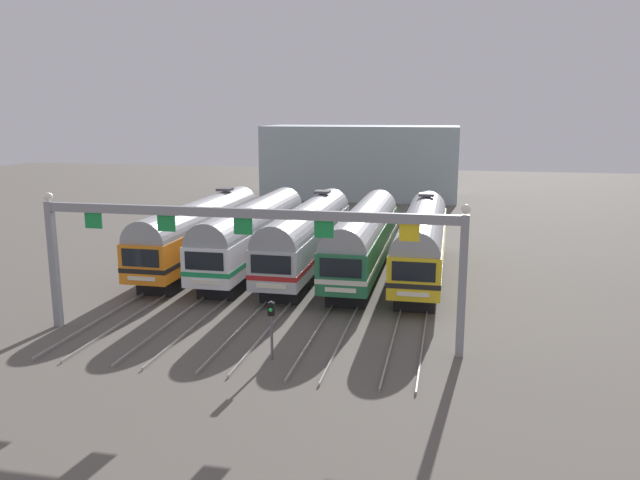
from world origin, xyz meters
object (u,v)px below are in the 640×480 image
object	(u,v)px
commuter_train_stainless	(308,234)
catenary_gantry	(243,235)
yard_signal_mast	(271,319)
commuter_train_green	(364,236)
commuter_train_white	(253,232)
commuter_train_yellow	(422,238)
commuter_train_orange	(201,230)

from	to	relation	value
commuter_train_stainless	catenary_gantry	distance (m)	13.73
yard_signal_mast	commuter_train_stainless	bearing A→B (deg)	97.06
commuter_train_stainless	commuter_train_green	distance (m)	3.87
commuter_train_white	commuter_train_green	xyz separation A→B (m)	(7.75, 0.00, 0.00)
commuter_train_green	commuter_train_yellow	world-z (taller)	commuter_train_yellow
commuter_train_white	yard_signal_mast	distance (m)	16.69
commuter_train_stainless	commuter_train_yellow	xyz separation A→B (m)	(7.75, 0.00, 0.00)
commuter_train_orange	commuter_train_green	bearing A→B (deg)	-0.02
catenary_gantry	yard_signal_mast	world-z (taller)	catenary_gantry
commuter_train_white	commuter_train_yellow	bearing A→B (deg)	0.02
commuter_train_white	catenary_gantry	world-z (taller)	catenary_gantry
commuter_train_stainless	catenary_gantry	xyz separation A→B (m)	(0.00, -13.50, 2.53)
catenary_gantry	yard_signal_mast	size ratio (longest dim) A/B	7.64
commuter_train_white	commuter_train_stainless	bearing A→B (deg)	0.06
commuter_train_white	yard_signal_mast	world-z (taller)	commuter_train_white
commuter_train_orange	commuter_train_white	distance (m)	3.87
yard_signal_mast	commuter_train_orange	bearing A→B (deg)	121.78
commuter_train_yellow	catenary_gantry	xyz separation A→B (m)	(-7.75, -13.50, 2.53)
commuter_train_white	commuter_train_orange	bearing A→B (deg)	179.94
commuter_train_orange	catenary_gantry	size ratio (longest dim) A/B	0.87
commuter_train_stainless	yard_signal_mast	bearing A→B (deg)	-82.94
commuter_train_orange	commuter_train_stainless	world-z (taller)	same
catenary_gantry	commuter_train_stainless	bearing A→B (deg)	90.00
commuter_train_orange	commuter_train_green	size ratio (longest dim) A/B	1.00
commuter_train_white	commuter_train_green	world-z (taller)	same
commuter_train_yellow	yard_signal_mast	distance (m)	16.69
commuter_train_orange	commuter_train_stainless	xyz separation A→B (m)	(7.75, 0.00, 0.00)
commuter_train_stainless	catenary_gantry	size ratio (longest dim) A/B	0.87
commuter_train_green	commuter_train_orange	bearing A→B (deg)	179.98
catenary_gantry	yard_signal_mast	bearing A→B (deg)	-47.71
commuter_train_yellow	commuter_train_orange	bearing A→B (deg)	180.00
commuter_train_white	yard_signal_mast	size ratio (longest dim) A/B	6.66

